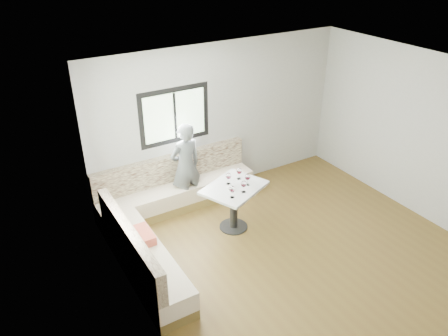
% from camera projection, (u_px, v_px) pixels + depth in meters
% --- Properties ---
extents(room, '(5.01, 5.01, 2.81)m').
position_uv_depth(room, '(303.00, 175.00, 6.11)').
color(room, brown).
rests_on(room, ground).
extents(banquette, '(2.90, 2.80, 0.95)m').
position_uv_depth(banquette, '(163.00, 216.00, 7.11)').
color(banquette, olive).
rests_on(banquette, ground).
extents(table, '(1.20, 1.08, 0.80)m').
position_uv_depth(table, '(234.00, 197.00, 7.12)').
color(table, black).
rests_on(table, ground).
extents(person, '(0.63, 0.44, 1.62)m').
position_uv_depth(person, '(186.00, 166.00, 7.61)').
color(person, '#505557').
rests_on(person, ground).
extents(olive_ramekin, '(0.10, 0.10, 0.04)m').
position_uv_depth(olive_ramekin, '(230.00, 188.00, 6.95)').
color(olive_ramekin, white).
rests_on(olive_ramekin, table).
extents(wine_glass_a, '(0.09, 0.09, 0.20)m').
position_uv_depth(wine_glass_a, '(232.00, 190.00, 6.67)').
color(wine_glass_a, white).
rests_on(wine_glass_a, table).
extents(wine_glass_b, '(0.09, 0.09, 0.20)m').
position_uv_depth(wine_glass_b, '(244.00, 184.00, 6.81)').
color(wine_glass_b, white).
rests_on(wine_glass_b, table).
extents(wine_glass_c, '(0.09, 0.09, 0.20)m').
position_uv_depth(wine_glass_c, '(248.00, 177.00, 7.01)').
color(wine_glass_c, white).
rests_on(wine_glass_c, table).
extents(wine_glass_d, '(0.09, 0.09, 0.20)m').
position_uv_depth(wine_glass_d, '(228.00, 176.00, 7.03)').
color(wine_glass_d, white).
rests_on(wine_glass_d, table).
extents(wine_glass_e, '(0.09, 0.09, 0.20)m').
position_uv_depth(wine_glass_e, '(239.00, 171.00, 7.18)').
color(wine_glass_e, white).
rests_on(wine_glass_e, table).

